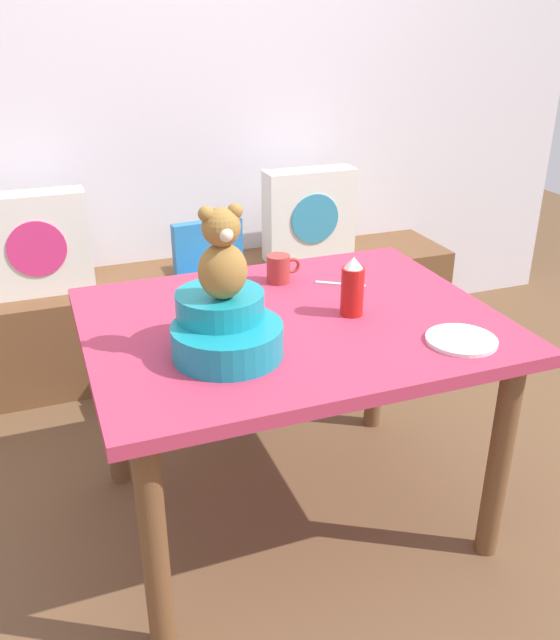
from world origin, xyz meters
The scene contains 14 objects.
ground_plane centered at (0.00, 0.00, 0.00)m, with size 8.00×8.00×0.00m, color brown.
back_wall centered at (0.00, 1.50, 1.30)m, with size 4.40×0.10×2.60m, color silver.
window_bench centered at (0.00, 1.23, 0.23)m, with size 2.60×0.44×0.46m, color brown.
pillow_floral_left centered at (-0.69, 1.21, 0.68)m, with size 0.44×0.15×0.44m.
pillow_floral_right centered at (0.57, 1.21, 0.68)m, with size 0.44×0.15×0.44m.
book_stack centered at (0.02, 1.23, 0.50)m, with size 0.20×0.14×0.09m, color #9AA88E.
dining_table centered at (0.00, 0.00, 0.64)m, with size 1.23×0.96×0.74m.
highchair centered at (0.00, 0.79, 0.52)m, with size 0.35×0.47×0.79m.
infant_seat_teal centered at (-0.25, -0.14, 0.81)m, with size 0.30×0.33×0.16m.
teddy_bear centered at (-0.25, -0.14, 1.02)m, with size 0.13×0.12×0.25m.
ketchup_bottle centered at (0.18, -0.04, 0.83)m, with size 0.07×0.07×0.18m.
coffee_mug centered at (0.07, 0.29, 0.79)m, with size 0.12×0.08×0.09m.
dinner_plate_near centered at (0.39, -0.32, 0.75)m, with size 0.20×0.20×0.01m, color white.
table_fork centered at (0.25, 0.19, 0.74)m, with size 0.02×0.17×0.01m, color silver.
Camera 1 is at (-0.69, -1.72, 1.59)m, focal length 37.81 mm.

